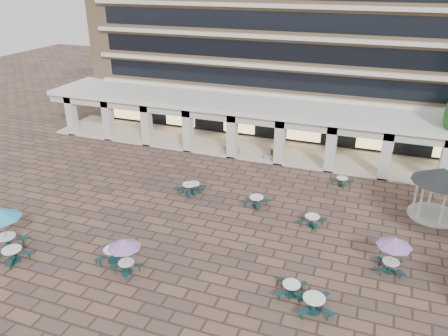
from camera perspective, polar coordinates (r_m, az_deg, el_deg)
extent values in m
plane|color=brown|center=(27.82, -3.36, -8.51)|extent=(120.00, 120.00, 0.00)
cube|color=tan|center=(47.94, 9.21, 19.25)|extent=(40.00, 15.00, 22.00)
cube|color=beige|center=(41.58, 6.38, 9.52)|extent=(36.80, 0.50, 0.35)
cube|color=black|center=(41.48, 6.54, 11.33)|extent=(35.20, 0.05, 1.60)
cube|color=beige|center=(40.99, 6.55, 13.03)|extent=(36.80, 0.50, 0.35)
cube|color=black|center=(40.98, 6.72, 14.87)|extent=(35.20, 0.05, 1.60)
cube|color=beige|center=(40.56, 6.73, 16.63)|extent=(36.80, 0.50, 0.35)
cube|color=black|center=(40.63, 6.91, 18.48)|extent=(35.20, 0.05, 1.60)
cube|color=beige|center=(40.30, 6.92, 20.29)|extent=(36.80, 0.50, 0.35)
cube|color=white|center=(39.09, 5.34, 8.14)|extent=(42.00, 6.60, 0.40)
cube|color=beige|center=(36.60, 4.11, 6.30)|extent=(42.00, 0.30, 0.90)
cube|color=black|center=(42.30, 6.19, 5.97)|extent=(38.00, 0.15, 3.20)
cube|color=beige|center=(40.45, 5.11, 2.50)|extent=(42.00, 6.00, 0.12)
cube|color=beige|center=(46.10, -19.28, 6.55)|extent=(0.80, 0.80, 4.00)
cube|color=beige|center=(43.61, -14.92, 6.12)|extent=(0.80, 0.80, 4.00)
cube|color=beige|center=(41.39, -10.07, 5.60)|extent=(0.80, 0.80, 4.00)
cube|color=beige|center=(39.51, -4.72, 4.99)|extent=(0.80, 0.80, 4.00)
cube|color=beige|center=(38.00, 1.08, 4.26)|extent=(0.80, 0.80, 4.00)
cube|color=beige|center=(36.92, 7.29, 3.44)|extent=(0.80, 0.80, 4.00)
cube|color=beige|center=(36.30, 13.78, 2.54)|extent=(0.80, 0.80, 4.00)
cube|color=beige|center=(36.17, 20.39, 1.59)|extent=(0.80, 0.80, 4.00)
cube|color=beige|center=(36.52, 26.96, 0.62)|extent=(0.80, 0.80, 4.00)
cube|color=#FFD88C|center=(48.44, -12.65, 7.67)|extent=(3.20, 0.08, 2.40)
cube|color=#FFD88C|center=(45.39, -5.75, 7.01)|extent=(3.20, 0.08, 2.40)
cube|color=#FFD88C|center=(43.07, 1.99, 6.16)|extent=(3.20, 0.08, 2.40)
cube|color=#FFD88C|center=(41.62, 10.40, 5.10)|extent=(3.20, 0.08, 2.40)
cube|color=#FFD88C|center=(41.12, 19.19, 3.87)|extent=(3.20, 0.08, 2.40)
cylinder|color=#123537|center=(28.09, -25.72, -10.84)|extent=(0.75, 0.75, 0.04)
cylinder|color=#123537|center=(27.91, -25.85, -10.28)|extent=(0.19, 0.19, 0.71)
cylinder|color=white|center=(27.69, -26.01, -9.55)|extent=(1.07, 1.07, 0.05)
cube|color=#123537|center=(27.62, -24.21, -10.03)|extent=(0.66, 0.56, 0.05)
cylinder|color=#123537|center=(27.75, -24.12, -10.45)|extent=(0.09, 0.09, 0.45)
cube|color=#123537|center=(28.52, -25.52, -9.15)|extent=(0.56, 0.66, 0.05)
cylinder|color=#123537|center=(28.65, -25.43, -9.57)|extent=(0.09, 0.09, 0.45)
cube|color=#123537|center=(27.18, -26.29, -11.06)|extent=(0.56, 0.66, 0.05)
cylinder|color=#123537|center=(27.32, -26.19, -11.48)|extent=(0.09, 0.09, 0.45)
cylinder|color=#123537|center=(23.44, 8.71, -16.00)|extent=(0.64, 0.64, 0.04)
cylinder|color=#123537|center=(23.26, 8.76, -15.47)|extent=(0.17, 0.17, 0.61)
cylinder|color=white|center=(23.02, 8.82, -14.77)|extent=(0.92, 0.92, 0.05)
cube|color=#123537|center=(23.57, 10.18, -14.65)|extent=(0.52, 0.55, 0.05)
cylinder|color=#123537|center=(23.70, 10.14, -15.04)|extent=(0.07, 0.07, 0.39)
cube|color=#123537|center=(23.61, 7.65, -14.36)|extent=(0.55, 0.52, 0.05)
cylinder|color=#123537|center=(23.75, 7.63, -14.75)|extent=(0.07, 0.07, 0.39)
cube|color=#123537|center=(22.83, 7.32, -15.92)|extent=(0.52, 0.55, 0.05)
cylinder|color=#123537|center=(22.97, 7.29, -16.32)|extent=(0.07, 0.07, 0.39)
cube|color=#123537|center=(22.79, 9.94, -16.22)|extent=(0.55, 0.52, 0.05)
cylinder|color=#123537|center=(22.92, 9.90, -16.62)|extent=(0.07, 0.07, 0.39)
cylinder|color=#123537|center=(29.41, -26.33, -9.30)|extent=(0.77, 0.77, 0.04)
cylinder|color=#123537|center=(29.24, -26.45, -8.74)|extent=(0.20, 0.20, 0.72)
cylinder|color=white|center=(29.02, -26.62, -8.01)|extent=(1.10, 1.10, 0.05)
cube|color=#123537|center=(29.08, -24.83, -8.31)|extent=(0.65, 0.63, 0.05)
cylinder|color=#123537|center=(29.21, -24.74, -8.73)|extent=(0.09, 0.09, 0.46)
cube|color=#123537|center=(29.91, -26.43, -7.70)|extent=(0.63, 0.65, 0.05)
cylinder|color=#123537|center=(30.04, -26.34, -8.11)|extent=(0.09, 0.09, 0.46)
cube|color=#123537|center=(28.45, -26.57, -9.43)|extent=(0.63, 0.65, 0.05)
cylinder|color=#123537|center=(28.58, -26.47, -9.86)|extent=(0.09, 0.09, 0.46)
cylinder|color=gray|center=(28.77, -26.81, -7.14)|extent=(0.05, 0.05, 2.63)
cone|color=#2A9DD3|center=(28.29, -27.20, -5.34)|extent=(2.30, 2.30, 0.60)
cylinder|color=#123537|center=(26.20, -14.16, -11.60)|extent=(0.74, 0.74, 0.04)
cylinder|color=#123537|center=(26.02, -14.24, -11.02)|extent=(0.19, 0.19, 0.69)
cylinder|color=white|center=(25.78, -14.34, -10.25)|extent=(1.05, 1.05, 0.05)
cube|color=#123537|center=(26.21, -12.63, -10.23)|extent=(0.55, 0.65, 0.05)
cylinder|color=#123537|center=(26.34, -12.58, -10.67)|extent=(0.08, 0.08, 0.44)
cube|color=#123537|center=(26.59, -15.03, -9.97)|extent=(0.65, 0.55, 0.05)
cylinder|color=#123537|center=(26.72, -14.97, -10.39)|extent=(0.08, 0.08, 0.44)
cube|color=#123537|center=(25.72, -15.94, -11.39)|extent=(0.55, 0.65, 0.05)
cylinder|color=#123537|center=(25.86, -15.88, -11.82)|extent=(0.08, 0.08, 0.44)
cube|color=#123537|center=(25.33, -13.46, -11.69)|extent=(0.65, 0.55, 0.05)
cylinder|color=#123537|center=(25.47, -13.41, -12.13)|extent=(0.08, 0.08, 0.44)
cylinder|color=#123537|center=(25.19, -12.53, -13.08)|extent=(0.61, 0.61, 0.03)
cylinder|color=#123537|center=(25.03, -12.58, -12.59)|extent=(0.16, 0.16, 0.57)
cylinder|color=white|center=(24.82, -12.66, -11.95)|extent=(0.87, 0.87, 0.04)
cube|color=#123537|center=(24.90, -11.02, -12.38)|extent=(0.54, 0.43, 0.04)
cylinder|color=#123537|center=(25.01, -10.99, -12.74)|extent=(0.07, 0.07, 0.36)
cube|color=#123537|center=(25.51, -12.47, -11.51)|extent=(0.43, 0.54, 0.04)
cylinder|color=#123537|center=(25.63, -12.43, -11.87)|extent=(0.07, 0.07, 0.36)
cube|color=#123537|center=(25.06, -14.17, -12.44)|extent=(0.54, 0.43, 0.04)
cylinder|color=#123537|center=(25.18, -14.13, -12.80)|extent=(0.07, 0.07, 0.36)
cube|color=#123537|center=(24.43, -12.75, -13.36)|extent=(0.43, 0.54, 0.04)
cylinder|color=#123537|center=(24.56, -12.70, -13.73)|extent=(0.07, 0.07, 0.36)
cylinder|color=gray|center=(24.59, -12.75, -11.18)|extent=(0.04, 0.04, 2.08)
cone|color=#9266B1|center=(24.12, -12.93, -9.59)|extent=(1.82, 1.82, 0.48)
cylinder|color=#123537|center=(22.74, 11.53, -17.77)|extent=(0.76, 0.76, 0.04)
cylinder|color=#123537|center=(22.51, 11.60, -17.14)|extent=(0.20, 0.20, 0.72)
cylinder|color=white|center=(22.23, 11.70, -16.30)|extent=(1.08, 1.08, 0.05)
cube|color=#123537|center=(22.99, 12.92, -15.87)|extent=(0.54, 0.67, 0.05)
cylinder|color=#123537|center=(23.15, 12.86, -16.34)|extent=(0.09, 0.09, 0.46)
cube|color=#123537|center=(22.79, 9.85, -15.97)|extent=(0.67, 0.54, 0.05)
cylinder|color=#123537|center=(22.95, 9.80, -16.45)|extent=(0.09, 0.09, 0.46)
cube|color=#123537|center=(21.90, 10.26, -17.99)|extent=(0.54, 0.67, 0.05)
cylinder|color=#123537|center=(22.07, 10.21, -18.47)|extent=(0.09, 0.09, 0.46)
cube|color=#123537|center=(22.11, 13.48, -17.86)|extent=(0.67, 0.54, 0.05)
cylinder|color=#123537|center=(22.28, 13.41, -18.33)|extent=(0.09, 0.09, 0.46)
cylinder|color=#123537|center=(32.52, -4.52, -3.29)|extent=(0.72, 0.72, 0.04)
cylinder|color=#123537|center=(32.37, -4.53, -2.79)|extent=(0.18, 0.18, 0.68)
cylinder|color=white|center=(32.18, -4.56, -2.15)|extent=(1.02, 1.02, 0.05)
cube|color=#123537|center=(32.29, -3.12, -2.59)|extent=(0.63, 0.48, 0.05)
cylinder|color=#123537|center=(32.40, -3.11, -2.97)|extent=(0.08, 0.08, 0.43)
cube|color=#123537|center=(33.03, -4.49, -1.99)|extent=(0.48, 0.63, 0.05)
cylinder|color=#123537|center=(33.14, -4.48, -2.35)|extent=(0.08, 0.08, 0.43)
cube|color=#123537|center=(32.36, -5.95, -2.63)|extent=(0.63, 0.48, 0.05)
cylinder|color=#123537|center=(32.47, -5.94, -3.00)|extent=(0.08, 0.08, 0.43)
cube|color=#123537|center=(31.61, -4.59, -3.27)|extent=(0.48, 0.63, 0.05)
cylinder|color=#123537|center=(31.72, -4.58, -3.65)|extent=(0.08, 0.08, 0.43)
cylinder|color=#123537|center=(30.81, 4.22, -4.96)|extent=(0.69, 0.69, 0.04)
cylinder|color=#123537|center=(30.66, 4.23, -4.46)|extent=(0.18, 0.18, 0.65)
cylinder|color=white|center=(30.47, 4.26, -3.81)|extent=(0.99, 0.99, 0.05)
cube|color=#123537|center=(30.73, 5.66, -4.22)|extent=(0.61, 0.48, 0.05)
cylinder|color=#123537|center=(30.84, 5.65, -4.59)|extent=(0.08, 0.08, 0.41)
cube|color=#123537|center=(31.28, 4.03, -3.61)|extent=(0.48, 0.61, 0.05)
cylinder|color=#123537|center=(31.39, 4.02, -3.97)|extent=(0.08, 0.08, 0.41)
cube|color=#123537|center=(30.51, 2.81, -4.35)|extent=(0.61, 0.48, 0.05)
cylinder|color=#123537|center=(30.62, 2.80, -4.72)|extent=(0.08, 0.08, 0.41)
cube|color=#123537|center=(29.95, 4.46, -4.99)|extent=(0.48, 0.61, 0.05)
cylinder|color=#123537|center=(30.06, 4.44, -5.37)|extent=(0.08, 0.08, 0.41)
cylinder|color=#123537|center=(29.10, 11.36, -7.35)|extent=(0.66, 0.66, 0.04)
cylinder|color=#123537|center=(28.95, 11.41, -6.86)|extent=(0.17, 0.17, 0.62)
cylinder|color=white|center=(28.75, 11.47, -6.21)|extent=(0.94, 0.94, 0.05)
cube|color=#123537|center=(29.15, 12.78, -6.51)|extent=(0.58, 0.49, 0.05)
cylinder|color=#123537|center=(29.26, 12.74, -6.88)|extent=(0.08, 0.08, 0.40)
cube|color=#123537|center=(29.48, 10.92, -5.96)|extent=(0.49, 0.58, 0.05)
cylinder|color=#123537|center=(29.58, 10.89, -6.32)|extent=(0.08, 0.08, 0.40)
cube|color=#123537|center=(28.65, 10.05, -6.85)|extent=(0.58, 0.49, 0.05)
cylinder|color=#123537|center=(28.76, 10.02, -7.22)|extent=(0.08, 0.08, 0.40)
cube|color=#123537|center=(28.32, 11.96, -7.43)|extent=(0.49, 0.58, 0.05)
cylinder|color=#123537|center=(28.43, 11.92, -7.80)|extent=(0.08, 0.08, 0.40)
cylinder|color=#123537|center=(26.27, 20.77, -12.50)|extent=(0.63, 0.63, 0.04)
cylinder|color=#123537|center=(26.11, 20.86, -12.01)|extent=(0.16, 0.16, 0.60)
cylinder|color=white|center=(25.90, 20.98, -11.36)|extent=(0.90, 0.90, 0.05)
cube|color=#123537|center=(26.53, 21.89, -11.29)|extent=(0.51, 0.54, 0.05)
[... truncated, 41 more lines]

